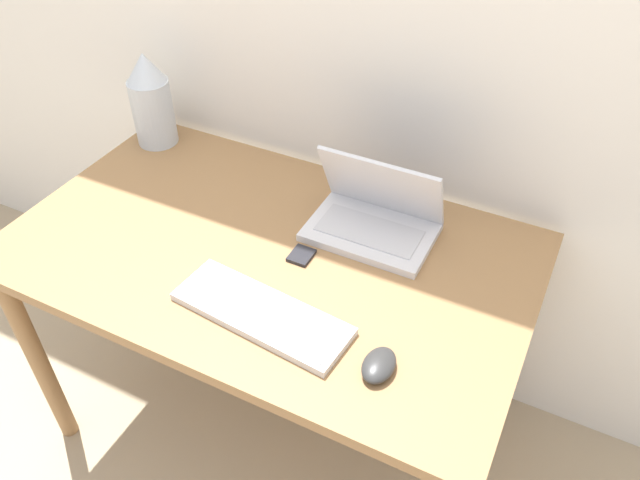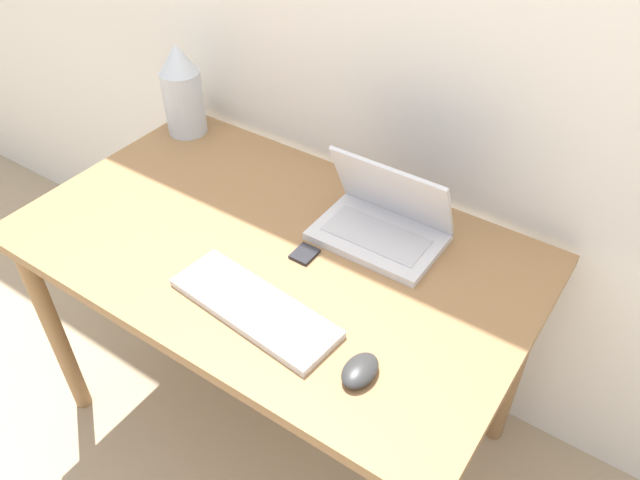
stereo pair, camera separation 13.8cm
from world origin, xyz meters
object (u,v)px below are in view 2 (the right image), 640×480
(laptop, at_px, (383,221))
(mp3_player, at_px, (305,254))
(keyboard, at_px, (254,307))
(mouse, at_px, (360,370))
(vase, at_px, (182,90))

(laptop, bearing_deg, mp3_player, -124.25)
(keyboard, height_order, mouse, mouse)
(mouse, relative_size, vase, 0.34)
(keyboard, relative_size, vase, 1.47)
(laptop, relative_size, vase, 1.10)
(laptop, height_order, vase, vase)
(laptop, distance_m, keyboard, 0.39)
(mp3_player, bearing_deg, vase, 157.09)
(laptop, height_order, mp3_player, laptop)
(laptop, bearing_deg, vase, 172.57)
(keyboard, height_order, mp3_player, keyboard)
(laptop, relative_size, keyboard, 0.75)
(vase, xyz_separation_m, mp3_player, (0.63, -0.27, -0.13))
(vase, height_order, mp3_player, vase)
(mouse, relative_size, mp3_player, 1.54)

